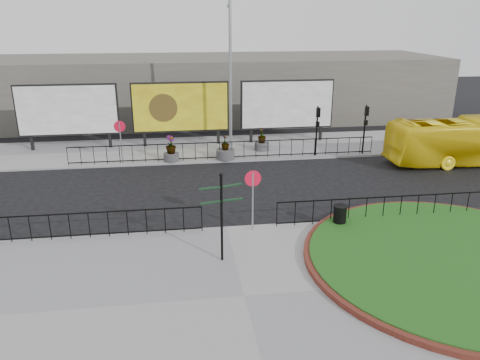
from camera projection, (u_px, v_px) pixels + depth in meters
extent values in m
plane|color=black|center=(227.00, 229.00, 18.94)|extent=(90.00, 90.00, 0.00)
cube|color=gray|center=(245.00, 298.00, 14.25)|extent=(30.00, 10.00, 0.12)
cube|color=gray|center=(206.00, 149.00, 30.13)|extent=(44.00, 6.00, 0.12)
cylinder|color=maroon|center=(455.00, 260.00, 16.11)|extent=(10.40, 10.40, 0.18)
cylinder|color=#174E15|center=(455.00, 260.00, 16.10)|extent=(10.00, 10.00, 0.22)
cylinder|color=gray|center=(121.00, 143.00, 26.63)|extent=(0.07, 0.07, 2.40)
cylinder|color=red|center=(120.00, 126.00, 26.31)|extent=(0.64, 0.03, 0.64)
cylinder|color=white|center=(120.00, 126.00, 26.33)|extent=(0.50, 0.03, 0.50)
cylinder|color=gray|center=(253.00, 201.00, 18.26)|extent=(0.07, 0.07, 2.40)
cylinder|color=red|center=(253.00, 178.00, 17.94)|extent=(0.64, 0.03, 0.64)
cylinder|color=white|center=(253.00, 178.00, 17.96)|extent=(0.50, 0.03, 0.50)
cube|color=black|center=(32.00, 142.00, 29.46)|extent=(0.18, 0.18, 1.00)
cube|color=black|center=(110.00, 140.00, 30.08)|extent=(0.18, 0.18, 1.00)
cube|color=black|center=(68.00, 110.00, 29.11)|extent=(6.20, 0.25, 3.20)
cube|color=white|center=(67.00, 110.00, 28.96)|extent=(6.00, 0.06, 3.00)
cube|color=black|center=(145.00, 138.00, 30.37)|extent=(0.18, 0.18, 1.00)
cube|color=black|center=(218.00, 136.00, 30.99)|extent=(0.18, 0.18, 1.00)
cube|color=black|center=(181.00, 107.00, 30.01)|extent=(6.20, 0.25, 3.20)
cube|color=yellow|center=(181.00, 107.00, 29.86)|extent=(6.00, 0.06, 3.00)
cube|color=black|center=(251.00, 135.00, 31.28)|extent=(0.18, 0.18, 1.00)
cube|color=black|center=(320.00, 133.00, 31.90)|extent=(0.18, 0.18, 1.00)
cube|color=black|center=(287.00, 104.00, 30.92)|extent=(6.20, 0.25, 3.20)
cube|color=white|center=(288.00, 105.00, 30.77)|extent=(6.00, 0.06, 3.00)
cylinder|color=gray|center=(230.00, 79.00, 27.87)|extent=(0.18, 0.18, 9.00)
cylinder|color=gray|center=(230.00, 0.00, 26.42)|extent=(0.43, 0.10, 0.77)
cylinder|color=black|center=(317.00, 131.00, 28.02)|extent=(0.10, 0.10, 3.00)
cube|color=black|center=(318.00, 113.00, 27.53)|extent=(0.22, 0.18, 0.55)
cube|color=black|center=(318.00, 124.00, 27.76)|extent=(0.20, 0.16, 0.30)
cylinder|color=black|center=(364.00, 130.00, 28.41)|extent=(0.10, 0.10, 3.00)
cube|color=black|center=(367.00, 111.00, 27.92)|extent=(0.22, 0.18, 0.55)
cube|color=black|center=(366.00, 123.00, 28.15)|extent=(0.20, 0.16, 0.30)
cube|color=#5F5B53|center=(197.00, 88.00, 38.65)|extent=(40.00, 10.00, 5.00)
cylinder|color=black|center=(222.00, 219.00, 15.83)|extent=(0.09, 0.09, 3.08)
sphere|color=black|center=(221.00, 175.00, 15.30)|extent=(0.13, 0.13, 0.13)
cube|color=black|center=(210.00, 188.00, 15.33)|extent=(0.73, 0.24, 0.03)
cube|color=black|center=(232.00, 185.00, 15.59)|extent=(0.73, 0.34, 0.03)
cube|color=black|center=(210.00, 202.00, 15.46)|extent=(0.73, 0.31, 0.03)
cube|color=black|center=(232.00, 200.00, 15.70)|extent=(0.73, 0.24, 0.03)
cylinder|color=black|center=(340.00, 217.00, 18.72)|extent=(0.52, 0.52, 0.87)
cylinder|color=black|center=(341.00, 206.00, 18.57)|extent=(0.56, 0.56, 0.06)
imported|color=yellow|center=(471.00, 141.00, 26.90)|extent=(9.69, 2.31, 2.70)
cylinder|color=#4C4C4F|center=(171.00, 157.00, 27.32)|extent=(0.90, 0.90, 0.47)
imported|color=#174E15|center=(171.00, 144.00, 27.06)|extent=(0.84, 0.84, 1.06)
cylinder|color=#4C4C4F|center=(225.00, 154.00, 27.71)|extent=(1.09, 1.09, 0.57)
imported|color=#174E15|center=(225.00, 142.00, 27.47)|extent=(0.68, 0.68, 0.88)
cylinder|color=#4C4C4F|center=(262.00, 146.00, 29.54)|extent=(0.92, 0.92, 0.48)
imported|color=#174E15|center=(262.00, 135.00, 29.31)|extent=(0.73, 0.73, 0.95)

